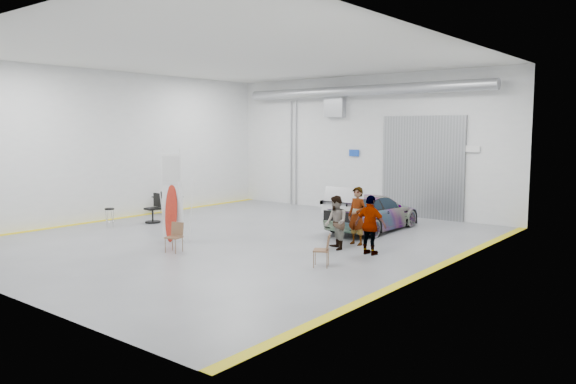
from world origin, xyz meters
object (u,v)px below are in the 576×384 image
Objects in this scene: person_b at (336,223)px; sedan_car at (373,212)px; person_c at (371,225)px; folding_chair_near at (174,243)px; person_a at (357,216)px; shop_stool at (110,218)px; office_chair at (154,210)px; work_table at (167,196)px; folding_chair_far at (321,257)px; surfboard_display at (171,204)px.

sedan_car is at bearing 139.65° from person_b.
person_b is (0.77, -3.57, 0.17)m from sedan_car.
person_c reaches higher than folding_chair_near.
folding_chair_near is at bearing -121.26° from person_a.
office_chair reaches higher than shop_stool.
person_c reaches higher than work_table.
person_a is 2.10× the size of folding_chair_near.
folding_chair_far is at bearing 106.34° from sedan_car.
sedan_car is 5.14× the size of folding_chair_near.
sedan_car is 6.33× the size of shop_stool.
folding_chair_far is (0.78, -3.05, -0.65)m from person_a.
person_b is 8.33m from office_chair.
office_chair is at bearing -161.96° from person_a.
shop_stool is at bearing 166.58° from surfboard_display.
sedan_car is at bearing 35.03° from shop_stool.
shop_stool is at bearing -129.46° from person_b.
sedan_car is 5.19× the size of folding_chair_far.
person_a is 9.44m from shop_stool.
person_c is at bearing 143.55° from folding_chair_far.
surfboard_display reaches higher than folding_chair_far.
person_b is 1.89× the size of folding_chair_far.
person_a is at bearing 109.10° from sedan_car.
folding_chair_near is (-3.54, -3.35, -0.55)m from person_b.
person_a is at bearing 14.74° from office_chair.
sedan_car is 7.23m from surfboard_display.
person_a is 1.01m from person_b.
person_c reaches higher than folding_chair_far.
office_chair is (-7.55, -3.93, -0.16)m from sedan_car.
person_b reaches higher than folding_chair_near.
person_b is 1.87× the size of folding_chair_near.
person_b reaches higher than shop_stool.
office_chair is at bearing 74.65° from shop_stool.
surfboard_display is 2.69× the size of office_chair.
work_table reaches higher than shop_stool.
person_c is (1.07, -0.98, -0.05)m from person_a.
surfboard_display is 3.49× the size of folding_chair_far.
work_table is (-0.95, 3.48, 0.41)m from shop_stool.
person_a is (0.91, -2.57, 0.27)m from sedan_car.
surfboard_display is (-4.08, -5.94, 0.58)m from sedan_car.
work_table is at bearing -150.94° from person_b.
sedan_car reaches higher than office_chair.
shop_stool is (-3.93, 0.32, -0.88)m from surfboard_display.
person_b is 5.41m from surfboard_display.
sedan_car is at bearing 168.17° from folding_chair_far.
person_b is 9.03m from shop_stool.
folding_chair_far is at bearing -4.78° from office_chair.
sedan_car is at bearing 53.29° from folding_chair_near.
surfboard_display is (-4.85, -2.37, 0.41)m from person_b.
shop_stool is 3.63m from work_table.
person_b is 0.54× the size of surfboard_display.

